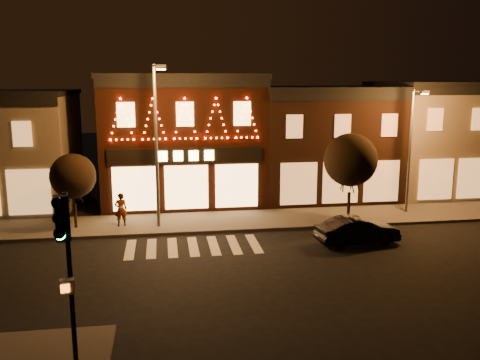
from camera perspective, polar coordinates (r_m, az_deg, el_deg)
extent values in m
plane|color=black|center=(21.46, -4.54, -10.74)|extent=(120.00, 120.00, 0.00)
cube|color=#47423D|center=(29.16, -1.77, -4.59)|extent=(44.00, 4.00, 0.15)
cube|color=#33140B|center=(34.13, -6.38, 4.38)|extent=(10.00, 8.00, 8.00)
cube|color=black|center=(33.89, -6.53, 11.36)|extent=(10.20, 8.20, 0.30)
cube|color=black|center=(29.85, -6.20, 10.64)|extent=(10.00, 0.25, 0.50)
cube|color=black|center=(30.12, -6.03, 2.72)|extent=(9.00, 0.15, 0.90)
cube|color=#FFD87F|center=(30.02, -6.02, 2.69)|extent=(3.40, 0.08, 0.60)
cube|color=#321B11|center=(35.83, 9.03, 3.99)|extent=(9.00, 8.00, 7.20)
cube|color=black|center=(35.56, 9.22, 9.99)|extent=(9.20, 8.20, 0.30)
cube|color=black|center=(31.74, 11.45, 9.07)|extent=(9.00, 0.25, 0.50)
cube|color=#736751|center=(39.48, 21.63, 4.22)|extent=(9.00, 8.00, 7.50)
cube|color=black|center=(39.25, 22.04, 9.87)|extent=(9.20, 8.20, 0.30)
cylinder|color=black|center=(14.33, -18.26, -11.22)|extent=(0.13, 0.13, 5.05)
cube|color=black|center=(13.52, -19.16, -4.03)|extent=(0.42, 0.40, 1.15)
cylinder|color=#19FF72|center=(13.47, -19.36, -5.80)|extent=(0.25, 0.12, 0.24)
cube|color=beige|center=(14.10, -18.64, -11.13)|extent=(0.40, 0.32, 0.37)
cylinder|color=#59595E|center=(27.38, -9.28, 3.56)|extent=(0.17, 0.17, 8.58)
cylinder|color=#59595E|center=(26.32, -9.19, 12.39)|extent=(0.46, 1.70, 0.11)
cube|color=#59595E|center=(25.48, -8.78, 12.33)|extent=(0.59, 0.40, 0.19)
cube|color=orange|center=(25.48, -8.78, 12.06)|extent=(0.44, 0.29, 0.05)
cylinder|color=#59595E|center=(31.77, 18.33, 2.99)|extent=(0.15, 0.15, 7.27)
cylinder|color=#59595E|center=(30.83, 19.27, 9.32)|extent=(0.18, 1.46, 0.09)
cube|color=#59595E|center=(30.17, 19.83, 9.17)|extent=(0.47, 0.28, 0.16)
cube|color=orange|center=(30.17, 19.82, 8.98)|extent=(0.36, 0.20, 0.05)
cylinder|color=black|center=(28.91, -17.81, -3.78)|extent=(0.15, 0.15, 1.31)
sphere|color=black|center=(28.45, -18.06, 0.42)|extent=(2.40, 2.40, 2.40)
cylinder|color=black|center=(29.48, 11.97, -2.89)|extent=(0.18, 0.18, 1.61)
sphere|color=black|center=(28.97, 12.18, 2.20)|extent=(2.95, 2.95, 2.95)
imported|color=black|center=(25.99, 12.91, -5.48)|extent=(4.23, 1.89, 1.35)
imported|color=gray|center=(28.50, -13.09, -3.21)|extent=(0.75, 0.58, 1.82)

